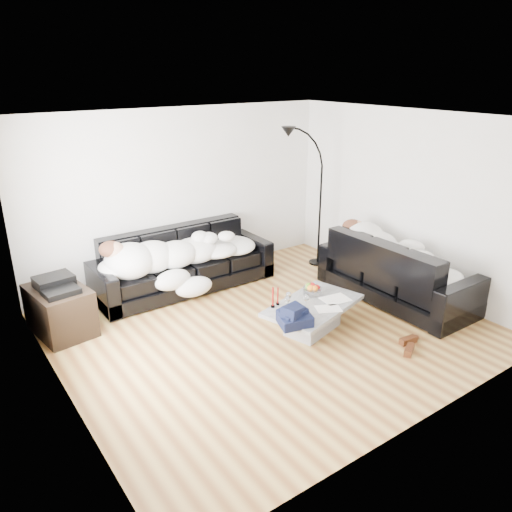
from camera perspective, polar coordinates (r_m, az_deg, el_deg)
ground at (r=6.44m, az=1.56°, el=-8.29°), size 5.00×5.00×0.00m
wall_back at (r=7.77m, az=-8.39°, el=6.95°), size 5.00×0.02×2.60m
wall_left at (r=4.94m, az=-22.27°, el=-2.62°), size 0.02×4.50×2.60m
wall_right at (r=7.63m, az=16.97°, el=6.01°), size 0.02×4.50×2.60m
ceiling at (r=5.66m, az=1.82°, el=15.40°), size 5.00×5.00×0.00m
sofa_back at (r=7.49m, az=-8.26°, el=-0.50°), size 2.68×0.93×0.88m
sofa_right at (r=7.34m, az=15.83°, el=-1.43°), size 0.96×2.25×0.91m
sleeper_back at (r=7.37m, az=-8.16°, el=0.89°), size 2.26×0.78×0.45m
sleeper_right at (r=7.26m, az=15.98°, el=0.04°), size 0.81×1.92×0.47m
teal_cushion at (r=7.62m, az=11.74°, el=1.91°), size 0.42×0.38×0.20m
coffee_table at (r=6.36m, az=6.50°, el=-6.93°), size 1.43×1.06×0.37m
fruit_bowl at (r=6.50m, az=6.46°, el=-3.75°), size 0.28×0.28×0.15m
wine_glass_a at (r=6.18m, az=3.74°, el=-4.87°), size 0.09×0.09×0.17m
wine_glass_b at (r=6.06m, az=3.57°, el=-5.40°), size 0.08×0.08×0.18m
wine_glass_c at (r=6.11m, az=5.76°, el=-5.20°), size 0.09×0.09×0.18m
candle_left at (r=6.09m, az=1.94°, el=-4.75°), size 0.06×0.06×0.27m
candle_right at (r=6.17m, az=2.51°, el=-4.62°), size 0.05×0.05×0.23m
newspaper_a at (r=6.42m, az=9.07°, el=-4.88°), size 0.38×0.31×0.01m
newspaper_b at (r=6.17m, az=8.27°, el=-5.95°), size 0.36×0.32×0.01m
navy_jacket at (r=5.72m, az=4.15°, el=-6.11°), size 0.41×0.35×0.19m
shoes at (r=6.27m, az=17.06°, el=-9.70°), size 0.46×0.39×0.09m
av_cabinet at (r=6.69m, az=-21.47°, el=-5.80°), size 0.71×0.94×0.60m
stereo at (r=6.55m, az=-21.88°, el=-2.95°), size 0.47×0.38×0.13m
floor_lamp at (r=8.25m, az=7.35°, el=5.80°), size 0.79×0.46×2.04m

